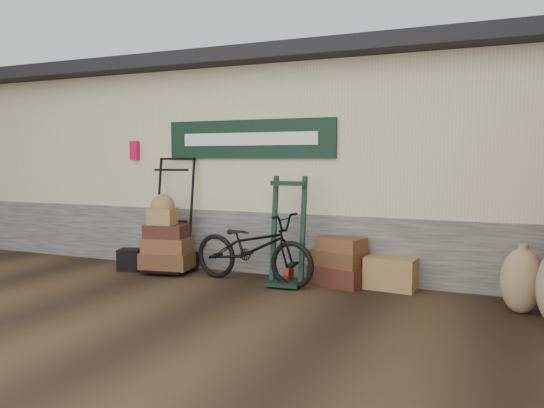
# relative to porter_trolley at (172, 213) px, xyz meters

# --- Properties ---
(ground) EXTENTS (80.00, 80.00, 0.00)m
(ground) POSITION_rel_porter_trolley_xyz_m (1.42, -0.66, -0.86)
(ground) COLOR black
(ground) RESTS_ON ground
(station_building) EXTENTS (14.40, 4.10, 3.20)m
(station_building) POSITION_rel_porter_trolley_xyz_m (1.42, 2.07, 0.75)
(station_building) COLOR #4C4C47
(station_building) RESTS_ON ground
(porter_trolley) EXTENTS (0.95, 0.77, 1.72)m
(porter_trolley) POSITION_rel_porter_trolley_xyz_m (0.00, 0.00, 0.00)
(porter_trolley) COLOR black
(porter_trolley) RESTS_ON ground
(green_barrow) EXTENTS (0.55, 0.47, 1.44)m
(green_barrow) POSITION_rel_porter_trolley_xyz_m (1.89, -0.15, -0.14)
(green_barrow) COLOR black
(green_barrow) RESTS_ON ground
(suitcase_stack) EXTENTS (0.83, 0.65, 0.65)m
(suitcase_stack) POSITION_rel_porter_trolley_xyz_m (2.52, 0.14, -0.54)
(suitcase_stack) COLOR #381B12
(suitcase_stack) RESTS_ON ground
(wicker_hamper) EXTENTS (0.66, 0.46, 0.41)m
(wicker_hamper) POSITION_rel_porter_trolley_xyz_m (3.20, 0.19, -0.65)
(wicker_hamper) COLOR olive
(wicker_hamper) RESTS_ON ground
(black_trunk) EXTENTS (0.39, 0.36, 0.32)m
(black_trunk) POSITION_rel_porter_trolley_xyz_m (-0.61, -0.22, -0.70)
(black_trunk) COLOR black
(black_trunk) RESTS_ON ground
(bicycle) EXTENTS (0.86, 1.90, 1.07)m
(bicycle) POSITION_rel_porter_trolley_xyz_m (1.43, -0.22, -0.33)
(bicycle) COLOR black
(bicycle) RESTS_ON ground
(burlap_sack_left) EXTENTS (0.46, 0.40, 0.71)m
(burlap_sack_left) POSITION_rel_porter_trolley_xyz_m (4.70, -0.35, -0.50)
(burlap_sack_left) COLOR #8E6B4C
(burlap_sack_left) RESTS_ON ground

